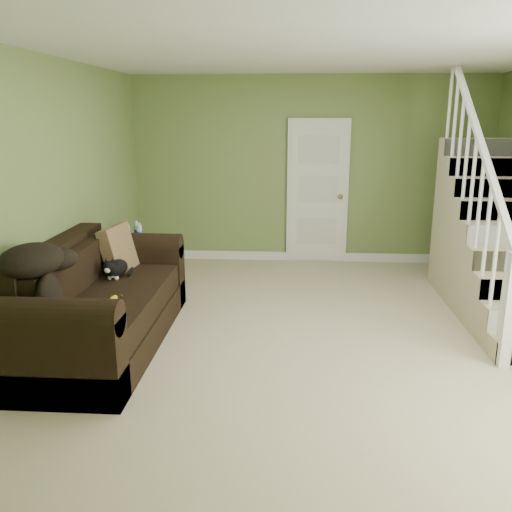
# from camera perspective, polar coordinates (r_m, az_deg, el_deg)

# --- Properties ---
(floor) EXTENTS (5.00, 5.50, 0.01)m
(floor) POSITION_cam_1_polar(r_m,az_deg,el_deg) (5.38, 6.32, -8.07)
(floor) COLOR #BFAF8A
(floor) RESTS_ON ground
(ceiling) EXTENTS (5.00, 5.50, 0.01)m
(ceiling) POSITION_cam_1_polar(r_m,az_deg,el_deg) (4.99, 7.21, 20.65)
(ceiling) COLOR white
(ceiling) RESTS_ON wall_back
(wall_back) EXTENTS (5.00, 0.04, 2.60)m
(wall_back) POSITION_cam_1_polar(r_m,az_deg,el_deg) (7.75, 5.79, 8.92)
(wall_back) COLOR olive
(wall_back) RESTS_ON floor
(wall_front) EXTENTS (5.00, 0.04, 2.60)m
(wall_front) POSITION_cam_1_polar(r_m,az_deg,el_deg) (2.35, 9.80, -4.80)
(wall_front) COLOR olive
(wall_front) RESTS_ON floor
(wall_left) EXTENTS (0.04, 5.50, 2.60)m
(wall_left) POSITION_cam_1_polar(r_m,az_deg,el_deg) (5.50, -20.42, 5.70)
(wall_left) COLOR olive
(wall_left) RESTS_ON floor
(baseboard_back) EXTENTS (5.00, 0.04, 0.12)m
(baseboard_back) POSITION_cam_1_polar(r_m,az_deg,el_deg) (7.94, 5.57, -0.04)
(baseboard_back) COLOR white
(baseboard_back) RESTS_ON floor
(baseboard_left) EXTENTS (0.04, 5.50, 0.12)m
(baseboard_left) POSITION_cam_1_polar(r_m,az_deg,el_deg) (5.79, -19.05, -6.48)
(baseboard_left) COLOR white
(baseboard_left) RESTS_ON floor
(door) EXTENTS (0.86, 0.12, 2.02)m
(door) POSITION_cam_1_polar(r_m,az_deg,el_deg) (7.74, 6.50, 6.70)
(door) COLOR white
(door) RESTS_ON floor
(staircase) EXTENTS (1.00, 2.51, 2.82)m
(staircase) POSITION_cam_1_polar(r_m,az_deg,el_deg) (6.49, 24.01, 0.67)
(staircase) COLOR #BFAF8A
(staircase) RESTS_ON floor
(sofa) EXTENTS (1.04, 2.42, 0.96)m
(sofa) POSITION_cam_1_polar(r_m,az_deg,el_deg) (5.20, -16.36, -5.12)
(sofa) COLOR black
(sofa) RESTS_ON floor
(side_table) EXTENTS (0.50, 0.50, 0.78)m
(side_table) POSITION_cam_1_polar(r_m,az_deg,el_deg) (6.96, -12.47, -0.52)
(side_table) COLOR black
(side_table) RESTS_ON floor
(cat) EXTENTS (0.23, 0.48, 0.23)m
(cat) POSITION_cam_1_polar(r_m,az_deg,el_deg) (5.48, -14.50, -1.30)
(cat) COLOR black
(cat) RESTS_ON sofa
(banana) EXTENTS (0.06, 0.20, 0.06)m
(banana) POSITION_cam_1_polar(r_m,az_deg,el_deg) (4.78, -14.84, -4.48)
(banana) COLOR yellow
(banana) RESTS_ON sofa
(throw_pillow) EXTENTS (0.30, 0.52, 0.51)m
(throw_pillow) POSITION_cam_1_polar(r_m,az_deg,el_deg) (5.73, -14.27, 0.64)
(throw_pillow) COLOR #513120
(throw_pillow) RESTS_ON sofa
(throw_blanket) EXTENTS (0.49, 0.63, 0.25)m
(throw_blanket) POSITION_cam_1_polar(r_m,az_deg,el_deg) (4.50, -22.57, -0.41)
(throw_blanket) COLOR black
(throw_blanket) RESTS_ON sofa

